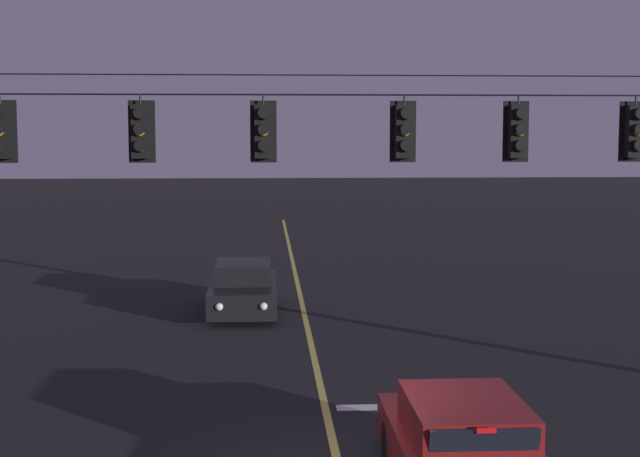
{
  "coord_description": "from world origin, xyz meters",
  "views": [
    {
      "loc": [
        -1.08,
        -12.67,
        4.92
      ],
      "look_at": [
        0.0,
        5.21,
        3.09
      ],
      "focal_mm": 52.32,
      "sensor_mm": 36.0,
      "label": 1
    }
  ],
  "objects_px": {
    "traffic_light_leftmost": "(1,131)",
    "traffic_light_right_inner": "(404,131)",
    "car_waiting_near_lane": "(463,451)",
    "traffic_light_rightmost": "(518,131)",
    "traffic_light_far_right": "(635,131)",
    "traffic_light_left_inner": "(141,131)",
    "car_oncoming_lead": "(243,289)",
    "traffic_light_centre": "(263,131)"
  },
  "relations": [
    {
      "from": "car_oncoming_lead",
      "to": "traffic_light_rightmost",
      "type": "bearing_deg",
      "value": -58.54
    },
    {
      "from": "traffic_light_left_inner",
      "to": "traffic_light_right_inner",
      "type": "height_order",
      "value": "same"
    },
    {
      "from": "traffic_light_centre",
      "to": "traffic_light_rightmost",
      "type": "distance_m",
      "value": 4.65
    },
    {
      "from": "traffic_light_left_inner",
      "to": "traffic_light_right_inner",
      "type": "xyz_separation_m",
      "value": [
        4.74,
        0.0,
        0.0
      ]
    },
    {
      "from": "traffic_light_far_right",
      "to": "car_waiting_near_lane",
      "type": "bearing_deg",
      "value": -130.95
    },
    {
      "from": "traffic_light_left_inner",
      "to": "car_waiting_near_lane",
      "type": "height_order",
      "value": "traffic_light_left_inner"
    },
    {
      "from": "traffic_light_leftmost",
      "to": "car_waiting_near_lane",
      "type": "distance_m",
      "value": 9.75
    },
    {
      "from": "traffic_light_right_inner",
      "to": "car_oncoming_lead",
      "type": "relative_size",
      "value": 0.28
    },
    {
      "from": "traffic_light_rightmost",
      "to": "traffic_light_far_right",
      "type": "xyz_separation_m",
      "value": [
        2.19,
        0.0,
        0.0
      ]
    },
    {
      "from": "car_waiting_near_lane",
      "to": "traffic_light_leftmost",
      "type": "bearing_deg",
      "value": 146.66
    },
    {
      "from": "traffic_light_left_inner",
      "to": "traffic_light_far_right",
      "type": "bearing_deg",
      "value": 0.0
    },
    {
      "from": "traffic_light_left_inner",
      "to": "traffic_light_rightmost",
      "type": "distance_m",
      "value": 6.84
    },
    {
      "from": "traffic_light_leftmost",
      "to": "car_waiting_near_lane",
      "type": "bearing_deg",
      "value": -33.34
    },
    {
      "from": "car_waiting_near_lane",
      "to": "traffic_light_right_inner",
      "type": "bearing_deg",
      "value": 91.41
    },
    {
      "from": "traffic_light_leftmost",
      "to": "traffic_light_right_inner",
      "type": "distance_m",
      "value": 7.19
    },
    {
      "from": "traffic_light_right_inner",
      "to": "car_waiting_near_lane",
      "type": "distance_m",
      "value": 6.46
    },
    {
      "from": "car_oncoming_lead",
      "to": "traffic_light_right_inner",
      "type": "bearing_deg",
      "value": -69.87
    },
    {
      "from": "traffic_light_right_inner",
      "to": "traffic_light_rightmost",
      "type": "distance_m",
      "value": 2.1
    },
    {
      "from": "traffic_light_leftmost",
      "to": "car_waiting_near_lane",
      "type": "height_order",
      "value": "traffic_light_leftmost"
    },
    {
      "from": "traffic_light_right_inner",
      "to": "traffic_light_left_inner",
      "type": "bearing_deg",
      "value": 180.0
    },
    {
      "from": "traffic_light_right_inner",
      "to": "traffic_light_far_right",
      "type": "xyz_separation_m",
      "value": [
        4.29,
        0.0,
        0.0
      ]
    },
    {
      "from": "car_oncoming_lead",
      "to": "traffic_light_far_right",
      "type": "bearing_deg",
      "value": -49.05
    },
    {
      "from": "traffic_light_leftmost",
      "to": "car_oncoming_lead",
      "type": "relative_size",
      "value": 0.28
    },
    {
      "from": "traffic_light_centre",
      "to": "traffic_light_rightmost",
      "type": "xyz_separation_m",
      "value": [
        4.65,
        0.0,
        0.0
      ]
    },
    {
      "from": "traffic_light_left_inner",
      "to": "traffic_light_centre",
      "type": "bearing_deg",
      "value": 0.0
    },
    {
      "from": "traffic_light_right_inner",
      "to": "car_oncoming_lead",
      "type": "distance_m",
      "value": 10.08
    },
    {
      "from": "traffic_light_far_right",
      "to": "traffic_light_rightmost",
      "type": "bearing_deg",
      "value": 180.0
    },
    {
      "from": "traffic_light_leftmost",
      "to": "traffic_light_right_inner",
      "type": "relative_size",
      "value": 1.0
    },
    {
      "from": "traffic_light_left_inner",
      "to": "traffic_light_rightmost",
      "type": "xyz_separation_m",
      "value": [
        6.84,
        0.0,
        0.0
      ]
    },
    {
      "from": "traffic_light_left_inner",
      "to": "traffic_light_rightmost",
      "type": "bearing_deg",
      "value": 0.0
    },
    {
      "from": "traffic_light_centre",
      "to": "traffic_light_left_inner",
      "type": "bearing_deg",
      "value": 180.0
    },
    {
      "from": "traffic_light_centre",
      "to": "car_waiting_near_lane",
      "type": "relative_size",
      "value": 0.28
    },
    {
      "from": "traffic_light_rightmost",
      "to": "traffic_light_far_right",
      "type": "bearing_deg",
      "value": 0.0
    },
    {
      "from": "traffic_light_right_inner",
      "to": "traffic_light_rightmost",
      "type": "xyz_separation_m",
      "value": [
        2.1,
        0.0,
        0.0
      ]
    },
    {
      "from": "traffic_light_centre",
      "to": "traffic_light_far_right",
      "type": "height_order",
      "value": "same"
    },
    {
      "from": "car_waiting_near_lane",
      "to": "car_oncoming_lead",
      "type": "height_order",
      "value": "same"
    },
    {
      "from": "traffic_light_rightmost",
      "to": "car_oncoming_lead",
      "type": "height_order",
      "value": "traffic_light_rightmost"
    },
    {
      "from": "traffic_light_rightmost",
      "to": "car_waiting_near_lane",
      "type": "xyz_separation_m",
      "value": [
        -1.98,
        -4.81,
        -4.31
      ]
    },
    {
      "from": "traffic_light_far_right",
      "to": "car_oncoming_lead",
      "type": "xyz_separation_m",
      "value": [
        -7.43,
        8.56,
        -4.31
      ]
    },
    {
      "from": "traffic_light_right_inner",
      "to": "traffic_light_far_right",
      "type": "distance_m",
      "value": 4.29
    },
    {
      "from": "traffic_light_right_inner",
      "to": "car_oncoming_lead",
      "type": "bearing_deg",
      "value": 110.13
    },
    {
      "from": "traffic_light_leftmost",
      "to": "traffic_light_far_right",
      "type": "distance_m",
      "value": 11.48
    }
  ]
}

